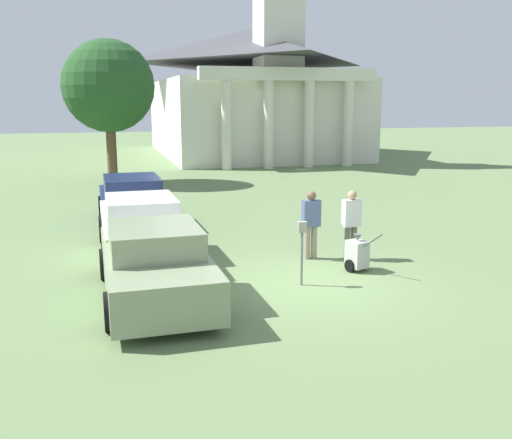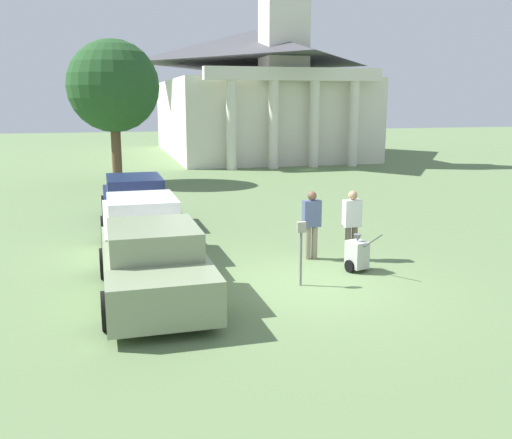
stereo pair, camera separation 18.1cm
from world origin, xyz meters
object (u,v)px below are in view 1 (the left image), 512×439
parked_car_sage (155,264)px  parked_car_navy (132,203)px  equipment_cart (357,254)px  parked_car_white (141,227)px  parking_meter (302,241)px  church (250,89)px  person_supervisor (351,221)px  person_worker (311,221)px

parked_car_sage → parked_car_navy: parked_car_navy is taller
equipment_cart → parked_car_white: bearing=133.1°
parking_meter → church: size_ratio=0.07×
parking_meter → church: 29.28m
person_supervisor → equipment_cart: (-0.26, -0.92, -0.56)m
equipment_cart → church: size_ratio=0.05×
parked_car_navy → person_worker: 6.29m
parked_car_sage → person_worker: person_worker is taller
parked_car_sage → parked_car_navy: 6.74m
parking_meter → equipment_cart: 1.75m
parked_car_navy → parking_meter: parked_car_navy is taller
equipment_cart → parked_car_sage: bearing=171.2°
parked_car_white → parked_car_navy: bearing=89.2°
parked_car_sage → equipment_cart: parked_car_sage is taller
church → equipment_cart: bearing=-100.1°
parked_car_navy → person_supervisor: bearing=-48.5°
person_worker → equipment_cart: bearing=117.0°
parking_meter → equipment_cart: (1.54, 0.62, -0.55)m
parked_car_sage → person_supervisor: size_ratio=2.81×
parked_car_white → equipment_cart: (4.51, -2.69, -0.30)m
parked_car_white → person_supervisor: person_supervisor is taller
parked_car_white → person_worker: person_worker is taller
parked_car_navy → parking_meter: size_ratio=3.85×
parked_car_navy → parking_meter: bearing=-67.1°
parked_car_sage → person_worker: 4.27m
parked_car_sage → parked_car_white: (-0.00, 3.26, 0.02)m
parking_meter → person_worker: size_ratio=0.82×
parked_car_navy → parking_meter: 7.41m
parked_car_sage → church: size_ratio=0.25×
equipment_cart → church: (4.93, 27.71, 4.07)m
person_worker → church: size_ratio=0.09×
parking_meter → parked_car_sage: bearing=179.0°
person_supervisor → parked_car_navy: bearing=-49.5°
parked_car_white → parked_car_navy: 3.48m
parked_car_sage → parking_meter: 2.98m
church → person_worker: bearing=-101.9°
parked_car_sage → parking_meter: bearing=-1.7°
parked_car_sage → parking_meter: (2.97, -0.05, 0.26)m
person_worker → person_supervisor: (0.90, -0.30, 0.02)m
parked_car_white → parked_car_navy: size_ratio=0.94×
parking_meter → equipment_cart: bearing=22.1°
person_supervisor → equipment_cart: 1.10m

